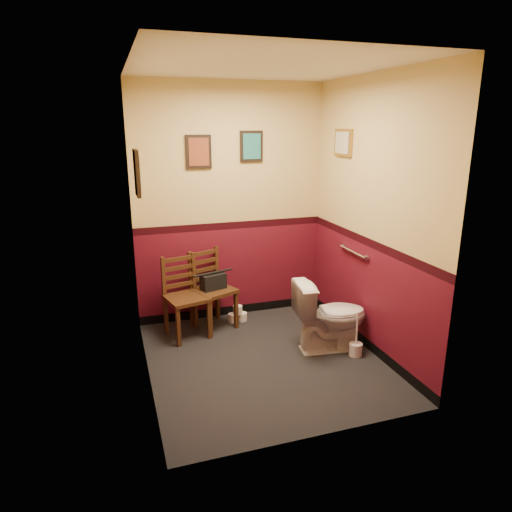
{
  "coord_description": "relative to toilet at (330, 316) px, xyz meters",
  "views": [
    {
      "loc": [
        -1.32,
        -3.81,
        2.23
      ],
      "look_at": [
        0.0,
        0.25,
        1.0
      ],
      "focal_mm": 32.0,
      "sensor_mm": 36.0,
      "label": 1
    }
  ],
  "objects": [
    {
      "name": "floor",
      "position": [
        -0.72,
        -0.03,
        -0.36
      ],
      "size": [
        2.2,
        2.4,
        0.0
      ],
      "primitive_type": "cube",
      "color": "black",
      "rests_on": "ground"
    },
    {
      "name": "ceiling",
      "position": [
        -0.72,
        -0.03,
        2.34
      ],
      "size": [
        2.2,
        2.4,
        0.0
      ],
      "primitive_type": "cube",
      "rotation": [
        3.14,
        0.0,
        0.0
      ],
      "color": "silver",
      "rests_on": "ground"
    },
    {
      "name": "wall_back",
      "position": [
        -0.72,
        1.17,
        0.99
      ],
      "size": [
        2.2,
        0.0,
        2.7
      ],
      "primitive_type": "cube",
      "rotation": [
        1.57,
        0.0,
        0.0
      ],
      "color": "#520D1C",
      "rests_on": "ground"
    },
    {
      "name": "wall_front",
      "position": [
        -0.72,
        -1.23,
        0.99
      ],
      "size": [
        2.2,
        0.0,
        2.7
      ],
      "primitive_type": "cube",
      "rotation": [
        -1.57,
        0.0,
        0.0
      ],
      "color": "#520D1C",
      "rests_on": "ground"
    },
    {
      "name": "wall_left",
      "position": [
        -1.82,
        -0.03,
        0.99
      ],
      "size": [
        0.0,
        2.4,
        2.7
      ],
      "primitive_type": "cube",
      "rotation": [
        1.57,
        0.0,
        1.57
      ],
      "color": "#520D1C",
      "rests_on": "ground"
    },
    {
      "name": "wall_right",
      "position": [
        0.38,
        -0.03,
        0.99
      ],
      "size": [
        0.0,
        2.4,
        2.7
      ],
      "primitive_type": "cube",
      "rotation": [
        1.57,
        0.0,
        -1.57
      ],
      "color": "#520D1C",
      "rests_on": "ground"
    },
    {
      "name": "grab_bar",
      "position": [
        0.35,
        0.22,
        0.59
      ],
      "size": [
        0.05,
        0.56,
        0.06
      ],
      "color": "silver",
      "rests_on": "wall_right"
    },
    {
      "name": "framed_print_back_a",
      "position": [
        -1.07,
        1.15,
        1.59
      ],
      "size": [
        0.28,
        0.04,
        0.36
      ],
      "color": "black",
      "rests_on": "wall_back"
    },
    {
      "name": "framed_print_back_b",
      "position": [
        -0.47,
        1.15,
        1.64
      ],
      "size": [
        0.26,
        0.04,
        0.34
      ],
      "color": "black",
      "rests_on": "wall_back"
    },
    {
      "name": "framed_print_left",
      "position": [
        -1.8,
        0.07,
        1.49
      ],
      "size": [
        0.04,
        0.3,
        0.38
      ],
      "color": "black",
      "rests_on": "wall_left"
    },
    {
      "name": "framed_print_right",
      "position": [
        0.36,
        0.57,
        1.69
      ],
      "size": [
        0.04,
        0.34,
        0.28
      ],
      "color": "olive",
      "rests_on": "wall_right"
    },
    {
      "name": "toilet",
      "position": [
        0.0,
        0.0,
        0.0
      ],
      "size": [
        0.78,
        0.5,
        0.73
      ],
      "primitive_type": "imported",
      "rotation": [
        0.0,
        0.0,
        1.46
      ],
      "color": "white",
      "rests_on": "floor"
    },
    {
      "name": "toilet_brush",
      "position": [
        0.19,
        -0.22,
        -0.29
      ],
      "size": [
        0.13,
        0.13,
        0.47
      ],
      "color": "silver",
      "rests_on": "floor"
    },
    {
      "name": "chair_left",
      "position": [
        -1.35,
        0.78,
        0.08
      ],
      "size": [
        0.5,
        0.5,
        0.88
      ],
      "rotation": [
        0.0,
        0.0,
        0.24
      ],
      "color": "#3F2513",
      "rests_on": "floor"
    },
    {
      "name": "chair_right",
      "position": [
        -1.02,
        0.91,
        0.08
      ],
      "size": [
        0.54,
        0.54,
        0.89
      ],
      "rotation": [
        0.0,
        0.0,
        0.39
      ],
      "color": "#3F2513",
      "rests_on": "floor"
    },
    {
      "name": "handbag",
      "position": [
        -1.01,
        0.88,
        0.19
      ],
      "size": [
        0.3,
        0.21,
        0.2
      ],
      "rotation": [
        0.0,
        0.0,
        0.29
      ],
      "color": "black",
      "rests_on": "chair_right"
    },
    {
      "name": "tp_stack",
      "position": [
        -0.71,
        0.94,
        -0.28
      ],
      "size": [
        0.23,
        0.12,
        0.2
      ],
      "color": "silver",
      "rests_on": "floor"
    }
  ]
}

